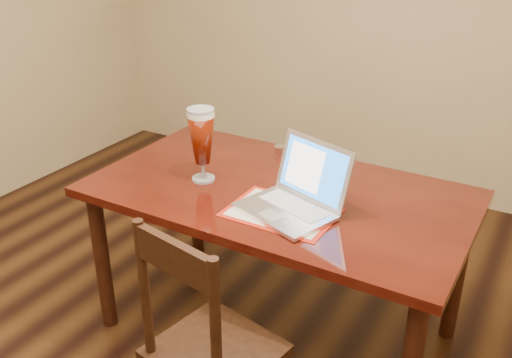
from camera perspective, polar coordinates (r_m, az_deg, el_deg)
The scene contains 2 objects.
dining_table at distance 2.47m, azimuth 1.98°, elevation -2.59°, with size 1.61×0.91×1.08m.
dining_chair at distance 2.08m, azimuth -4.79°, elevation -16.67°, with size 0.47×0.46×0.96m.
Camera 1 is at (1.10, -1.23, 1.84)m, focal length 40.00 mm.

